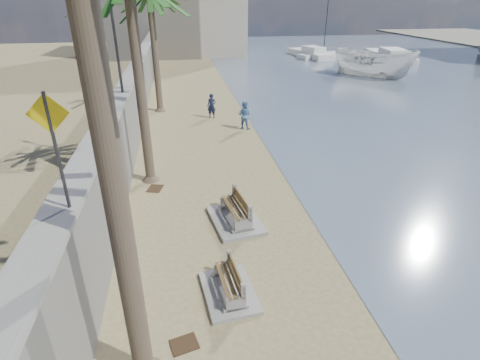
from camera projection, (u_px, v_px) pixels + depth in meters
ground_plane at (310, 354)px, 8.76m from camera, size 140.00×140.00×0.00m
seawall at (139, 93)px, 24.93m from camera, size 0.45×70.00×3.50m
wall_cap at (135, 65)px, 24.13m from camera, size 0.80×70.00×0.12m
end_building at (176, 1)px, 51.40m from camera, size 18.00×12.00×14.00m
bench_near at (229, 283)px, 10.39m from camera, size 1.59×2.16×0.84m
bench_far at (236, 211)px, 13.72m from camera, size 2.01×2.64×1.01m
pedestrian_sign at (53, 136)px, 7.08m from camera, size 0.78×0.07×2.40m
streetlight at (113, 20)px, 15.70m from camera, size 0.28×0.28×5.12m
person_a at (212, 104)px, 25.38m from camera, size 0.81×0.68×1.90m
person_b at (244, 114)px, 23.29m from camera, size 1.17×1.09×1.93m
boat_cruiser at (374, 62)px, 38.20m from camera, size 4.68×4.69×3.85m
yacht_near at (389, 57)px, 49.41m from camera, size 4.83×11.54×1.50m
yacht_far at (309, 54)px, 51.36m from camera, size 3.99×8.70×1.50m
sailboat_west at (323, 55)px, 51.04m from camera, size 8.05×4.80×10.37m
debris_b at (184, 344)px, 9.00m from camera, size 0.75×0.65×0.03m
debris_c at (155, 188)px, 16.29m from camera, size 0.76×0.87×0.03m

